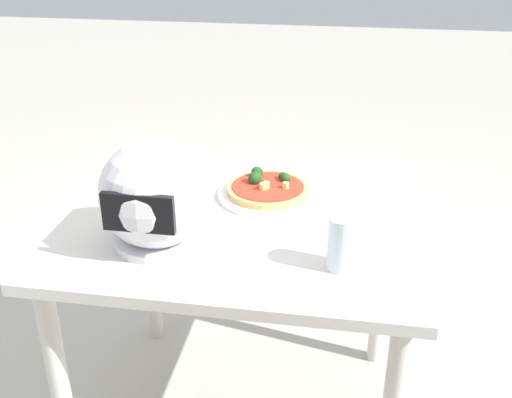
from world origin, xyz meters
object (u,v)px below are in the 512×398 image
object	(u,v)px
motorcycle_helmet	(155,196)
drinking_glass	(342,243)
pizza	(267,188)
dining_table	(244,247)

from	to	relation	value
motorcycle_helmet	drinking_glass	world-z (taller)	motorcycle_helmet
pizza	motorcycle_helmet	world-z (taller)	motorcycle_helmet
dining_table	drinking_glass	distance (m)	0.38
dining_table	motorcycle_helmet	distance (m)	0.34
pizza	drinking_glass	xyz separation A→B (m)	(-0.22, 0.35, 0.04)
pizza	drinking_glass	world-z (taller)	drinking_glass
motorcycle_helmet	drinking_glass	size ratio (longest dim) A/B	2.05
dining_table	pizza	distance (m)	0.19
dining_table	motorcycle_helmet	bearing A→B (deg)	44.24
drinking_glass	dining_table	bearing A→B (deg)	-39.32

